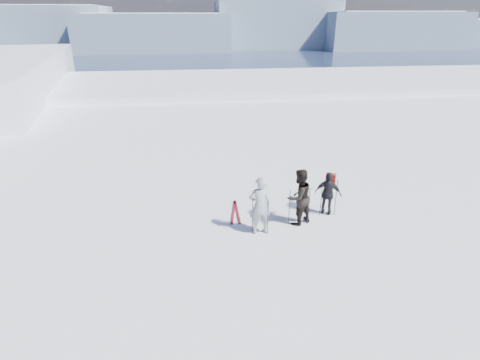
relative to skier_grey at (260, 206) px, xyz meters
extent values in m
plane|color=white|center=(1.73, 57.88, -18.46)|extent=(220.00, 208.01, 71.62)
cube|color=white|center=(1.73, 27.88, -7.46)|extent=(180.00, 16.00, 14.00)
plane|color=navy|center=(1.73, 287.88, -30.96)|extent=(820.00, 820.00, 0.00)
cube|color=slate|center=(-158.27, 467.88, -7.96)|extent=(130.00, 80.00, 46.00)
cube|color=white|center=(-158.27, 467.88, 12.04)|extent=(110.50, 70.00, 8.00)
cube|color=slate|center=(-38.27, 437.88, -11.96)|extent=(160.00, 80.00, 38.00)
cube|color=white|center=(-38.27, 437.88, 4.04)|extent=(136.00, 70.00, 8.00)
cube|color=slate|center=(101.73, 467.88, -4.96)|extent=(140.00, 80.00, 52.00)
cube|color=white|center=(101.73, 467.88, 18.04)|extent=(119.00, 70.00, 8.00)
cube|color=slate|center=(231.73, 437.88, -10.96)|extent=(160.00, 80.00, 40.00)
cube|color=white|center=(231.73, 437.88, 6.04)|extent=(136.00, 70.00, 8.00)
cube|color=slate|center=(351.73, 467.88, -14.96)|extent=(130.00, 80.00, 32.00)
cube|color=white|center=(351.73, 467.88, -1.96)|extent=(110.50, 70.00, 8.00)
cube|color=#2D2B28|center=(-20.27, 33.88, -9.96)|extent=(21.55, 17.87, 14.25)
cone|color=black|center=(-17.27, 32.88, -3.96)|extent=(5.60, 5.60, 10.00)
cone|color=black|center=(-16.27, 29.88, -3.96)|extent=(5.60, 5.60, 10.00)
cone|color=black|center=(-18.27, 27.88, -3.46)|extent=(6.16, 6.16, 11.00)
imported|color=#979EA4|center=(0.00, 0.00, 0.00)|extent=(0.76, 0.55, 1.92)
imported|color=black|center=(1.36, 0.43, 0.00)|extent=(1.17, 1.09, 1.92)
imported|color=black|center=(2.54, 0.91, -0.19)|extent=(0.98, 0.78, 1.55)
cube|color=red|center=(2.67, 1.13, 0.82)|extent=(0.38, 0.33, 0.47)
cylinder|color=black|center=(-0.23, -0.03, -0.30)|extent=(0.02, 0.02, 1.33)
cylinder|color=black|center=(0.24, -0.12, -0.38)|extent=(0.02, 0.02, 1.17)
cylinder|color=black|center=(1.06, 0.38, -0.33)|extent=(0.02, 0.02, 1.27)
cylinder|color=black|center=(1.69, 0.35, -0.30)|extent=(0.02, 0.02, 1.32)
cylinder|color=black|center=(2.29, 0.85, -0.35)|extent=(0.02, 0.02, 1.22)
cylinder|color=black|center=(2.78, 0.79, -0.29)|extent=(0.02, 0.02, 1.33)
cube|color=black|center=(-0.68, 1.43, -0.95)|extent=(0.38, 1.69, 0.03)
cube|color=black|center=(-0.54, 1.43, -0.95)|extent=(0.12, 1.70, 0.03)
camera|label=1|loc=(-1.91, -10.13, 5.40)|focal=28.00mm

